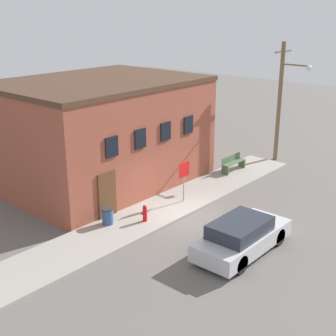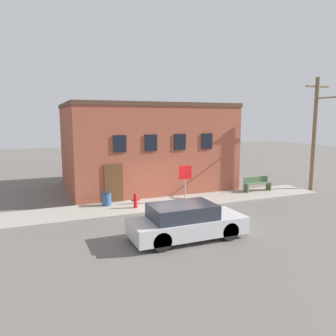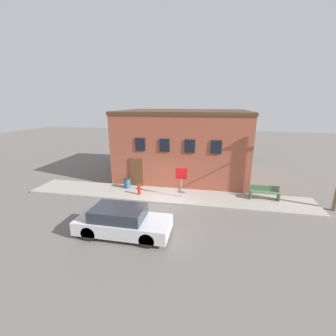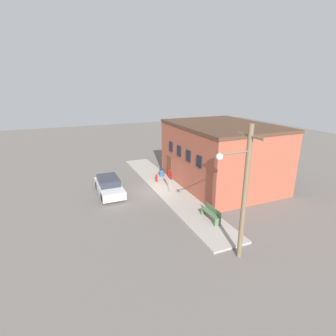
# 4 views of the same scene
# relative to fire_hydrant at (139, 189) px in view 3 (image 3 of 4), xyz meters

# --- Properties ---
(ground_plane) EXTENTS (80.00, 80.00, 0.00)m
(ground_plane) POSITION_rel_fire_hydrant_xyz_m (1.74, -0.95, -0.51)
(ground_plane) COLOR #66605B
(sidewalk) EXTENTS (18.96, 2.57, 0.14)m
(sidewalk) POSITION_rel_fire_hydrant_xyz_m (1.74, 0.33, -0.44)
(sidewalk) COLOR #9E998E
(sidewalk) RESTS_ON ground
(brick_building) EXTENTS (10.12, 7.65, 5.50)m
(brick_building) POSITION_rel_fire_hydrant_xyz_m (2.29, 5.38, 2.24)
(brick_building) COLOR #9E4C38
(brick_building) RESTS_ON ground
(fire_hydrant) EXTENTS (0.41, 0.19, 0.74)m
(fire_hydrant) POSITION_rel_fire_hydrant_xyz_m (0.00, 0.00, 0.00)
(fire_hydrant) COLOR red
(fire_hydrant) RESTS_ON sidewalk
(stop_sign) EXTENTS (0.74, 0.06, 1.97)m
(stop_sign) POSITION_rel_fire_hydrant_xyz_m (2.81, 0.13, 1.01)
(stop_sign) COLOR gray
(stop_sign) RESTS_ON sidewalk
(bench) EXTENTS (1.78, 0.44, 0.87)m
(bench) POSITION_rel_fire_hydrant_xyz_m (8.09, 0.84, 0.08)
(bench) COLOR #4C6B47
(bench) RESTS_ON sidewalk
(trash_bin) EXTENTS (0.49, 0.49, 0.71)m
(trash_bin) POSITION_rel_fire_hydrant_xyz_m (-1.24, 1.01, -0.01)
(trash_bin) COLOR #2D517F
(trash_bin) RESTS_ON sidewalk
(parked_car) EXTENTS (4.45, 1.81, 1.37)m
(parked_car) POSITION_rel_fire_hydrant_xyz_m (0.64, -4.50, 0.16)
(parked_car) COLOR black
(parked_car) RESTS_ON ground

